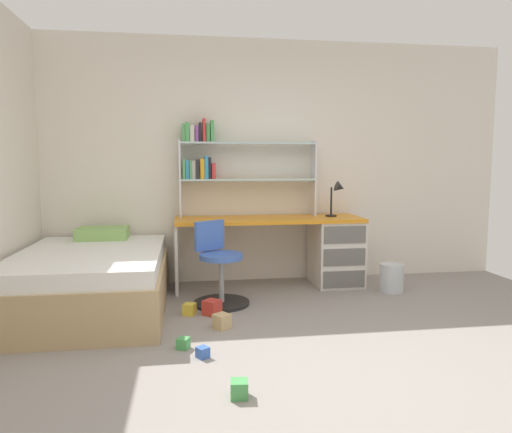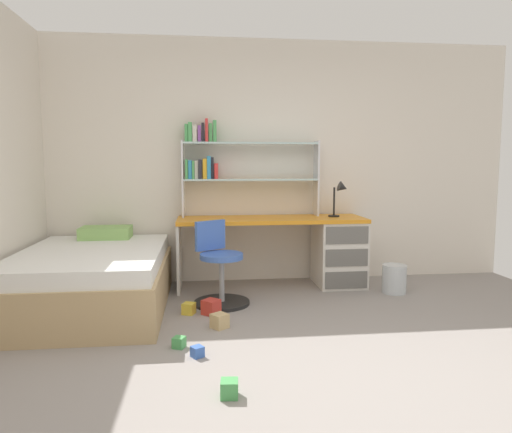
# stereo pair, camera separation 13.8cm
# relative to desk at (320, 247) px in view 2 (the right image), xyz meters

# --- Properties ---
(ground_plane) EXTENTS (5.64, 5.97, 0.02)m
(ground_plane) POSITION_rel_desk_xyz_m (-0.58, -2.16, -0.43)
(ground_plane) COLOR gray
(room_shell) EXTENTS (5.64, 5.97, 2.65)m
(room_shell) POSITION_rel_desk_xyz_m (-1.79, -0.94, 0.91)
(room_shell) COLOR silver
(room_shell) RESTS_ON ground_plane
(desk) EXTENTS (1.97, 0.60, 0.74)m
(desk) POSITION_rel_desk_xyz_m (0.00, 0.00, 0.00)
(desk) COLOR orange
(desk) RESTS_ON ground_plane
(bookshelf_hutch) EXTENTS (1.47, 0.22, 1.03)m
(bookshelf_hutch) POSITION_rel_desk_xyz_m (-0.99, 0.18, 0.92)
(bookshelf_hutch) COLOR silver
(bookshelf_hutch) RESTS_ON desk
(desk_lamp) EXTENTS (0.20, 0.17, 0.38)m
(desk_lamp) POSITION_rel_desk_xyz_m (0.22, -0.01, 0.58)
(desk_lamp) COLOR black
(desk_lamp) RESTS_ON desk
(swivel_chair) EXTENTS (0.52, 0.52, 0.77)m
(swivel_chair) POSITION_rel_desk_xyz_m (-1.10, -0.56, -0.12)
(swivel_chair) COLOR black
(swivel_chair) RESTS_ON ground_plane
(bed_platform) EXTENTS (1.28, 1.82, 0.66)m
(bed_platform) POSITION_rel_desk_xyz_m (-2.24, -0.60, -0.15)
(bed_platform) COLOR tan
(bed_platform) RESTS_ON ground_plane
(waste_bin) EXTENTS (0.24, 0.24, 0.29)m
(waste_bin) POSITION_rel_desk_xyz_m (0.68, -0.40, -0.27)
(waste_bin) COLOR silver
(waste_bin) RESTS_ON ground_plane
(toy_block_green_0) EXTENTS (0.11, 0.11, 0.10)m
(toy_block_green_0) POSITION_rel_desk_xyz_m (-1.12, -2.36, -0.37)
(toy_block_green_0) COLOR #479E51
(toy_block_green_0) RESTS_ON ground_plane
(toy_block_natural_1) EXTENTS (0.16, 0.16, 0.12)m
(toy_block_natural_1) POSITION_rel_desk_xyz_m (-1.13, -1.23, -0.36)
(toy_block_natural_1) COLOR tan
(toy_block_natural_1) RESTS_ON ground_plane
(toy_block_yellow_2) EXTENTS (0.13, 0.13, 0.10)m
(toy_block_yellow_2) POSITION_rel_desk_xyz_m (-1.38, -0.85, -0.37)
(toy_block_yellow_2) COLOR gold
(toy_block_yellow_2) RESTS_ON ground_plane
(toy_block_red_3) EXTENTS (0.18, 0.18, 0.13)m
(toy_block_red_3) POSITION_rel_desk_xyz_m (-1.19, -0.88, -0.35)
(toy_block_red_3) COLOR red
(toy_block_red_3) RESTS_ON ground_plane
(toy_block_blue_4) EXTENTS (0.10, 0.10, 0.07)m
(toy_block_blue_4) POSITION_rel_desk_xyz_m (-1.30, -1.78, -0.38)
(toy_block_blue_4) COLOR #3860B7
(toy_block_blue_4) RESTS_ON ground_plane
(toy_block_green_5) EXTENTS (0.10, 0.10, 0.08)m
(toy_block_green_5) POSITION_rel_desk_xyz_m (-1.43, -1.61, -0.38)
(toy_block_green_5) COLOR #479E51
(toy_block_green_5) RESTS_ON ground_plane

